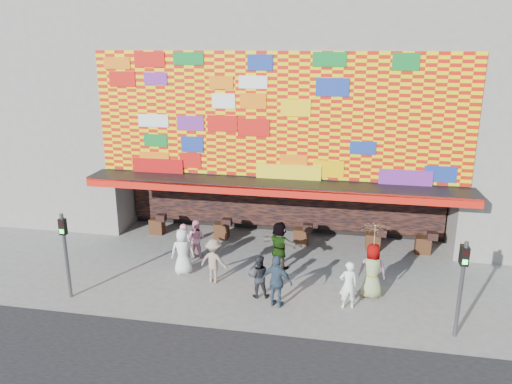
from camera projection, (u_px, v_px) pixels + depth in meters
The scene contains 15 objects.
ground at pixel (258, 292), 17.26m from camera, with size 90.00×90.00×0.00m, color slate.
shop_building at pixel (290, 110), 23.43m from camera, with size 15.20×9.40×10.00m.
neighbor_left at pixel (37, 89), 25.40m from camera, with size 11.00×8.00×12.00m, color gray.
signal_left at pixel (65, 246), 16.44m from camera, with size 0.22×0.20×3.00m.
signal_right at pixel (462, 279), 14.19m from camera, with size 0.22×0.20×3.00m.
ped_a at pixel (183, 251), 18.47m from camera, with size 0.86×0.56×1.75m, color silver.
ped_b at pixel (184, 244), 19.21m from camera, with size 0.61×0.40×1.68m, color pink.
ped_c at pixel (259, 276), 16.79m from camera, with size 0.73×0.57×1.50m, color #222327.
ped_d at pixel (214, 261), 17.82m from camera, with size 1.05×0.60×1.63m, color gray.
ped_e at pixel (277, 282), 16.13m from camera, with size 1.04×0.43×1.77m, color #35485D.
ped_f at pixel (279, 245), 18.87m from camera, with size 1.73×0.55×1.87m, color gray.
ped_g at pixel (372, 271), 16.73m from camera, with size 0.93×0.61×1.91m, color gray.
ped_h at pixel (348, 285), 16.06m from camera, with size 0.59×0.39×1.62m, color white.
ped_i at pixel (196, 238), 19.98m from camera, with size 0.75×0.58×1.54m, color pink.
parasol at pixel (375, 237), 16.39m from camera, with size 1.22×1.24×1.87m.
Camera 1 is at (2.87, -15.24, 8.34)m, focal length 35.00 mm.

